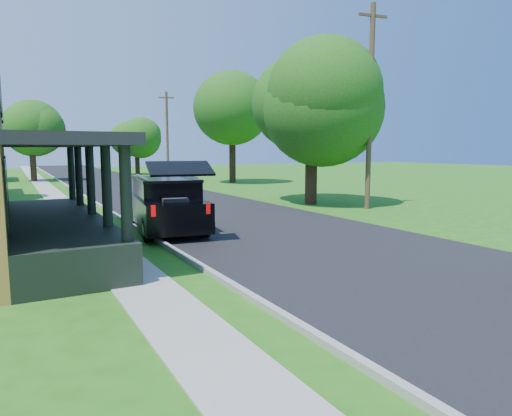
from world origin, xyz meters
TOP-DOWN VIEW (x-y plane):
  - ground at (0.00, 0.00)m, footprint 140.00×140.00m
  - street at (0.00, 20.00)m, footprint 8.00×120.00m
  - curb at (-4.05, 20.00)m, footprint 0.15×120.00m
  - sidewalk at (-5.60, 20.00)m, footprint 1.30×120.00m
  - black_suv at (-3.20, 6.99)m, footprint 2.64×5.47m
  - tree_left_far at (-6.03, 36.48)m, footprint 5.59×5.63m
  - tree_right_near at (5.69, 11.19)m, footprint 7.70×7.39m
  - tree_right_mid at (8.82, 27.12)m, footprint 7.30×7.13m
  - tree_right_far at (4.96, 44.10)m, footprint 5.98×5.69m
  - utility_pole_near at (7.00, 8.33)m, footprint 1.49×0.32m
  - utility_pole_far at (6.25, 36.71)m, footprint 1.52×0.46m

SIDE VIEW (x-z plane):
  - ground at x=0.00m, z-range 0.00..0.00m
  - street at x=0.00m, z-range -0.01..0.01m
  - curb at x=-4.05m, z-range -0.06..0.06m
  - sidewalk at x=-5.60m, z-range -0.01..0.01m
  - black_suv at x=-3.20m, z-range -0.29..2.17m
  - utility_pole_far at x=6.25m, z-range 0.14..8.62m
  - tree_right_far at x=4.96m, z-range 1.02..8.18m
  - tree_left_far at x=-6.03m, z-range 1.01..8.46m
  - utility_pole_near at x=7.00m, z-range 0.13..9.50m
  - tree_right_near at x=5.69m, z-range 1.18..9.80m
  - tree_right_mid at x=8.82m, z-range 1.51..11.26m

